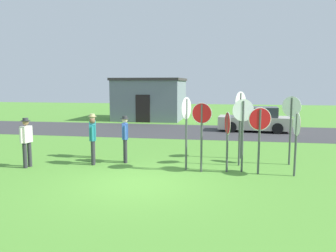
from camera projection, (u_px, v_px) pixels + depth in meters
ground_plane at (138, 183)px, 9.92m from camera, size 80.00×80.00×0.00m
street_asphalt at (186, 131)px, 20.97m from camera, size 60.00×6.40×0.01m
building_background at (150, 99)px, 28.02m from camera, size 5.47×5.34×3.37m
parked_car_on_street at (255, 120)px, 20.84m from camera, size 4.42×2.25×1.51m
stop_sign_rear_right at (240, 117)px, 11.90m from camera, size 0.37×0.56×2.64m
stop_sign_leaning_left at (296, 133)px, 10.54m from camera, size 0.10×0.74×2.04m
stop_sign_center_cluster at (260, 129)px, 10.76m from camera, size 0.73×0.22×2.17m
stop_sign_nearest at (243, 123)px, 11.06m from camera, size 0.69×0.23×2.41m
stop_sign_tallest at (227, 131)px, 11.06m from camera, size 0.19×0.73×2.00m
stop_sign_rear_left at (186, 121)px, 11.26m from camera, size 0.24×0.71×2.47m
stop_sign_leaning_right at (202, 126)px, 11.04m from camera, size 0.67×0.17×2.30m
stop_sign_low_front at (242, 115)px, 13.04m from camera, size 0.31×0.60×2.54m
stop_sign_far_back at (291, 118)px, 12.04m from camera, size 0.58×0.46×2.47m
person_in_dark_shirt at (93, 138)px, 12.17m from camera, size 0.33×0.54×1.69m
person_near_signs at (26, 140)px, 11.73m from camera, size 0.31×0.56×1.74m
person_in_blue at (125, 136)px, 12.47m from camera, size 0.32×0.54×1.74m
person_with_sunhat at (93, 133)px, 13.34m from camera, size 0.32×0.55×1.74m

